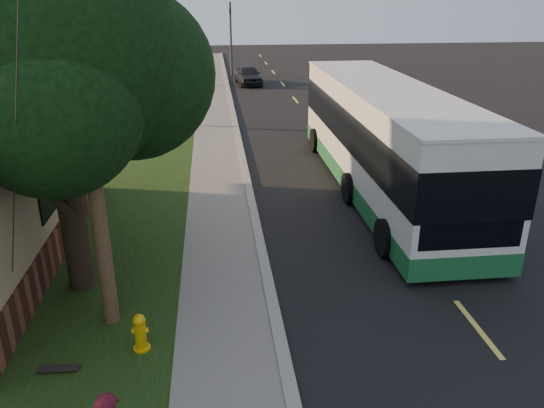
# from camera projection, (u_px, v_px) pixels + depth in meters

# --- Properties ---
(ground) EXTENTS (120.00, 120.00, 0.00)m
(ground) POSITION_uv_depth(u_px,v_px,m) (280.00, 342.00, 10.21)
(ground) COLOR black
(ground) RESTS_ON ground
(road) EXTENTS (8.00, 80.00, 0.01)m
(road) POSITION_uv_depth(u_px,v_px,m) (352.00, 171.00, 19.83)
(road) COLOR black
(road) RESTS_ON ground
(curb) EXTENTS (0.25, 80.00, 0.12)m
(curb) POSITION_uv_depth(u_px,v_px,m) (246.00, 174.00, 19.40)
(curb) COLOR gray
(curb) RESTS_ON ground
(sidewalk) EXTENTS (2.00, 80.00, 0.08)m
(sidewalk) POSITION_uv_depth(u_px,v_px,m) (218.00, 175.00, 19.30)
(sidewalk) COLOR slate
(sidewalk) RESTS_ON ground
(grass_verge) EXTENTS (5.00, 80.00, 0.07)m
(grass_verge) POSITION_uv_depth(u_px,v_px,m) (120.00, 179.00, 18.94)
(grass_verge) COLOR black
(grass_verge) RESTS_ON ground
(fire_hydrant) EXTENTS (0.32, 0.32, 0.74)m
(fire_hydrant) POSITION_uv_depth(u_px,v_px,m) (140.00, 332.00, 9.77)
(fire_hydrant) COLOR #DFA60B
(fire_hydrant) RESTS_ON grass_verge
(utility_pole) EXTENTS (2.86, 3.21, 9.07)m
(utility_pole) POSITION_uv_depth(u_px,v_px,m) (82.00, 95.00, 9.04)
(utility_pole) COLOR #473321
(utility_pole) RESTS_ON ground
(leafy_tree) EXTENTS (6.30, 6.00, 7.80)m
(leafy_tree) POSITION_uv_depth(u_px,v_px,m) (51.00, 53.00, 10.28)
(leafy_tree) COLOR black
(leafy_tree) RESTS_ON grass_verge
(bare_tree_near) EXTENTS (1.38, 1.21, 4.31)m
(bare_tree_near) POSITION_uv_depth(u_px,v_px,m) (162.00, 83.00, 25.62)
(bare_tree_near) COLOR black
(bare_tree_near) RESTS_ON grass_verge
(bare_tree_far) EXTENTS (1.38, 1.21, 4.03)m
(bare_tree_far) POSITION_uv_depth(u_px,v_px,m) (183.00, 57.00, 36.79)
(bare_tree_far) COLOR black
(bare_tree_far) RESTS_ON grass_verge
(traffic_signal) EXTENTS (0.18, 0.22, 5.50)m
(traffic_signal) POSITION_uv_depth(u_px,v_px,m) (231.00, 34.00, 40.40)
(traffic_signal) COLOR #2D2D30
(traffic_signal) RESTS_ON ground
(transit_bus) EXTENTS (2.98, 12.91, 3.49)m
(transit_bus) POSITION_uv_depth(u_px,v_px,m) (384.00, 136.00, 17.32)
(transit_bus) COLOR silver
(transit_bus) RESTS_ON ground
(skateboard_spare) EXTENTS (0.73, 0.20, 0.07)m
(skateboard_spare) POSITION_uv_depth(u_px,v_px,m) (59.00, 368.00, 9.31)
(skateboard_spare) COLOR black
(skateboard_spare) RESTS_ON grass_verge
(distant_car) EXTENTS (2.03, 4.13, 1.35)m
(distant_car) POSITION_uv_depth(u_px,v_px,m) (248.00, 75.00, 37.91)
(distant_car) COLOR black
(distant_car) RESTS_ON ground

